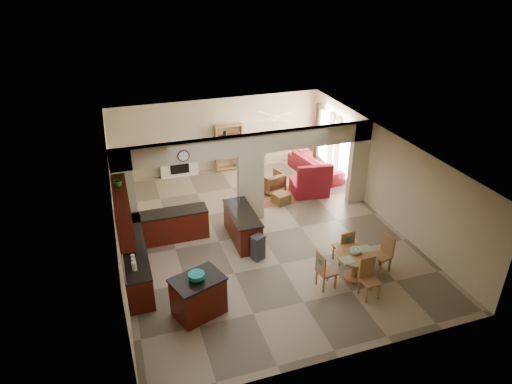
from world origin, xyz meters
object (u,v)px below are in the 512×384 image
object	(u,v)px
kitchen_island	(198,296)
armchair	(271,182)
sofa	(315,166)
dining_table	(355,262)

from	to	relation	value
kitchen_island	armchair	xyz separation A→B (m)	(3.71, 5.32, -0.14)
kitchen_island	armchair	size ratio (longest dim) A/B	1.73
kitchen_island	armchair	world-z (taller)	kitchen_island
kitchen_island	sofa	world-z (taller)	kitchen_island
sofa	kitchen_island	bearing A→B (deg)	128.73
dining_table	sofa	world-z (taller)	sofa
dining_table	armchair	world-z (taller)	dining_table
sofa	armchair	world-z (taller)	sofa
kitchen_island	dining_table	distance (m)	4.06
armchair	dining_table	bearing A→B (deg)	78.64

